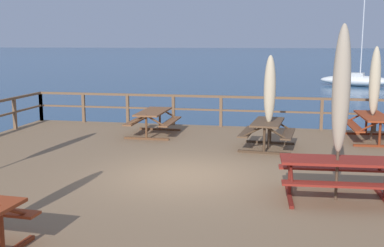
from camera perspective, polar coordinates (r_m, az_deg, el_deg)
name	(u,v)px	position (r m, az deg, el deg)	size (l,w,h in m)	color
ground_plane	(184,208)	(10.92, -0.98, -10.08)	(600.00, 600.00, 0.00)	navy
wooden_deck	(184,192)	(10.79, -0.98, -8.14)	(13.90, 12.92, 0.77)	#846647
railing_waterside_far	(221,105)	(16.64, 3.48, 2.16)	(13.70, 0.10, 1.09)	brown
picnic_table_front_left	(338,170)	(9.36, 16.99, -5.30)	(2.19, 1.52, 0.78)	maroon
picnic_table_mid_centre	(373,122)	(15.24, 20.79, 0.18)	(1.49, 2.25, 0.78)	#993819
picnic_table_mid_left	(153,117)	(15.21, -4.64, 0.74)	(1.40, 1.97, 0.78)	brown
picnic_table_mid_right	(268,129)	(13.36, 9.00, -0.63)	(1.54, 1.81, 0.78)	brown
patio_umbrella_tall_back_right	(341,90)	(9.03, 17.38, 3.83)	(0.32, 0.32, 3.25)	#4C3828
patio_umbrella_short_front	(375,81)	(15.07, 20.97, 4.73)	(0.32, 0.32, 2.80)	#4C3828
patio_umbrella_tall_mid_right	(270,90)	(13.15, 9.26, 3.98)	(0.32, 0.32, 2.58)	#4C3828
sailboat_distant	(356,80)	(43.15, 18.97, 4.93)	(6.23, 3.36, 7.72)	white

